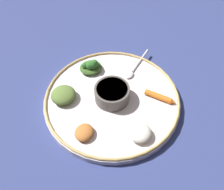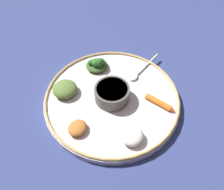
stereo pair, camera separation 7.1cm
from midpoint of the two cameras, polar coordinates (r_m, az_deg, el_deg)
ground_plane at (r=0.74m, az=2.75°, el=-1.85°), size 2.40×2.40×0.00m
platter at (r=0.73m, az=2.78°, el=-1.39°), size 0.39×0.39×0.02m
platter_rim at (r=0.72m, az=2.82°, el=-0.77°), size 0.38×0.38×0.01m
center_bowl at (r=0.70m, az=2.88°, el=0.24°), size 0.10×0.10×0.04m
spoon at (r=0.80m, az=8.68°, el=5.24°), size 0.15×0.02×0.01m
greens_pile at (r=0.79m, az=-0.78°, el=6.71°), size 0.09×0.09×0.04m
carrot_near_spoon at (r=0.72m, az=13.58°, el=-1.99°), size 0.02×0.09×0.02m
mound_chickpea at (r=0.65m, az=-4.49°, el=-7.75°), size 0.06×0.05×0.02m
mound_collards at (r=0.73m, az=-7.84°, el=1.19°), size 0.09×0.09×0.03m
mound_rice_white at (r=0.64m, az=7.78°, el=-9.37°), size 0.06×0.06×0.03m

